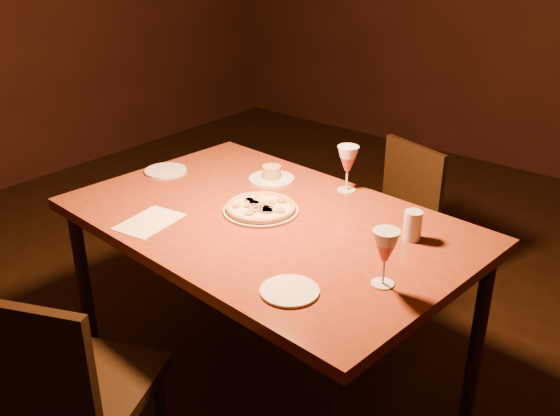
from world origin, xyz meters
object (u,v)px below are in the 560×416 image
Objects in this scene: chair_near at (60,395)px; pizza_plate at (261,208)px; dining_table at (268,235)px; chair_far at (393,216)px.

chair_near is 0.96m from pizza_plate.
chair_near is 3.29× the size of pizza_plate.
dining_table is 1.68× the size of chair_near.
chair_far is 1.02m from pizza_plate.
chair_near is 1.87m from chair_far.
chair_far is (0.07, 1.86, -0.07)m from chair_near.
chair_far is at bearing 86.53° from pizza_plate.
chair_near reaches higher than dining_table.
dining_table is 0.11m from pizza_plate.
dining_table is 0.92m from chair_near.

